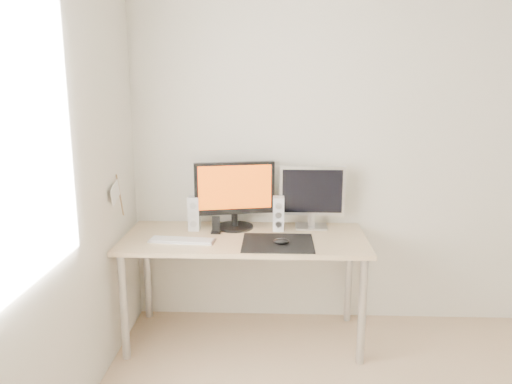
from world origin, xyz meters
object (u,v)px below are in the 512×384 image
object	(u,v)px
second_monitor	(312,194)
keyboard	(182,240)
mouse	(281,241)
speaker_right	(278,214)
phone_dock	(216,228)
speaker_left	(194,213)
main_monitor	(235,193)
desk	(245,248)

from	to	relation	value
second_monitor	keyboard	distance (m)	0.94
mouse	speaker_right	bearing A→B (deg)	92.94
keyboard	phone_dock	distance (m)	0.27
mouse	speaker_left	size ratio (longest dim) A/B	0.44
speaker_right	keyboard	xyz separation A→B (m)	(-0.62, -0.27, -0.11)
mouse	main_monitor	bearing A→B (deg)	132.44
main_monitor	speaker_right	distance (m)	0.33
desk	phone_dock	distance (m)	0.24
desk	speaker_right	size ratio (longest dim) A/B	6.80
keyboard	speaker_left	bearing A→B (deg)	81.12
second_monitor	speaker_right	distance (m)	0.27
speaker_left	desk	bearing A→B (deg)	-21.39
speaker_left	speaker_right	bearing A→B (deg)	1.36
main_monitor	keyboard	bearing A→B (deg)	-135.80
desk	second_monitor	bearing A→B (deg)	26.01
speaker_left	second_monitor	bearing A→B (deg)	5.89
desk	speaker_right	xyz separation A→B (m)	(0.22, 0.15, 0.20)
main_monitor	phone_dock	bearing A→B (deg)	-134.07
mouse	speaker_left	world-z (taller)	speaker_left
speaker_right	desk	bearing A→B (deg)	-145.77
second_monitor	phone_dock	distance (m)	0.70
main_monitor	speaker_left	bearing A→B (deg)	-169.84
second_monitor	speaker_right	xyz separation A→B (m)	(-0.23, -0.07, -0.12)
speaker_left	keyboard	world-z (taller)	speaker_left
mouse	phone_dock	world-z (taller)	phone_dock
mouse	desk	world-z (taller)	mouse
second_monitor	main_monitor	bearing A→B (deg)	-176.35
speaker_left	phone_dock	distance (m)	0.19
speaker_left	speaker_right	world-z (taller)	same
desk	speaker_left	bearing A→B (deg)	158.61
keyboard	phone_dock	bearing A→B (deg)	43.12
second_monitor	phone_dock	bearing A→B (deg)	-166.52
main_monitor	speaker_right	world-z (taller)	main_monitor
desk	phone_dock	world-z (taller)	phone_dock
desk	speaker_left	world-z (taller)	speaker_left
desk	second_monitor	distance (m)	0.60
main_monitor	phone_dock	distance (m)	0.28
speaker_right	second_monitor	bearing A→B (deg)	16.78
desk	speaker_left	size ratio (longest dim) A/B	6.80
keyboard	phone_dock	world-z (taller)	phone_dock
mouse	desk	xyz separation A→B (m)	(-0.24, 0.16, -0.10)
speaker_left	keyboard	distance (m)	0.28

